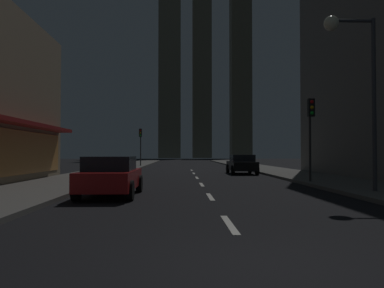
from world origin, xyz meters
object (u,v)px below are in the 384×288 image
fire_hydrant_far_left (94,173)px  street_lamp_right (352,60)px  car_parked_near (111,176)px  traffic_light_near_right (311,121)px  traffic_light_far_left (140,139)px  car_parked_far (242,164)px

fire_hydrant_far_left → street_lamp_right: bearing=-33.5°
car_parked_near → traffic_light_near_right: 10.62m
fire_hydrant_far_left → traffic_light_near_right: size_ratio=0.16×
traffic_light_near_right → traffic_light_far_left: bearing=114.8°
car_parked_far → traffic_light_far_left: traffic_light_far_left is taller
car_parked_near → street_lamp_right: street_lamp_right is taller
traffic_light_near_right → traffic_light_far_left: size_ratio=1.00×
traffic_light_near_right → fire_hydrant_far_left: bearing=167.1°
car_parked_far → fire_hydrant_far_left: car_parked_far is taller
traffic_light_near_right → street_lamp_right: bearing=-91.4°
street_lamp_right → traffic_light_far_left: bearing=110.8°
traffic_light_near_right → street_lamp_right: street_lamp_right is taller
traffic_light_near_right → car_parked_near: bearing=-151.8°
car_parked_far → traffic_light_near_right: 10.10m
fire_hydrant_far_left → street_lamp_right: size_ratio=0.10×
car_parked_far → traffic_light_far_left: size_ratio=1.01×
traffic_light_near_right → street_lamp_right: (-0.12, -4.85, 1.87)m
fire_hydrant_far_left → traffic_light_far_left: bearing=88.9°
fire_hydrant_far_left → traffic_light_near_right: bearing=-12.9°
car_parked_far → fire_hydrant_far_left: size_ratio=6.48×
car_parked_near → street_lamp_right: bearing=0.3°
car_parked_near → car_parked_far: size_ratio=1.00×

